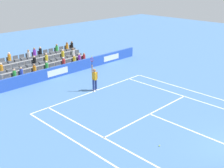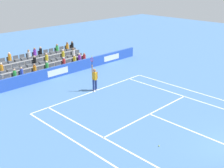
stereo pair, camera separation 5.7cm
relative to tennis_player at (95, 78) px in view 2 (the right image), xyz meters
The scene contains 12 objects.
line_baseline 1.01m from the tennis_player, 22.21° to the left, with size 10.97×0.10×0.01m, color white.
line_service 5.66m from the tennis_player, 87.99° to the left, with size 8.23×0.10×0.01m, color white.
line_centre_service 8.83m from the tennis_player, 88.72° to the left, with size 0.10×6.40×0.01m, color white.
line_singles_sideline_left 7.47m from the tennis_player, 54.42° to the left, with size 0.10×11.89×0.01m, color white.
line_singles_sideline_right 7.26m from the tennis_player, 123.04° to the left, with size 0.10×11.89×0.01m, color white.
line_doubles_sideline_left 8.34m from the tennis_player, 46.68° to the left, with size 0.10×11.89×0.01m, color white.
line_doubles_sideline_right 8.08m from the tennis_player, 131.28° to the left, with size 0.10×11.89×0.01m, color white.
line_centre_mark 1.02m from the tennis_player, 42.58° to the left, with size 0.10×0.20×0.01m, color white.
sponsor_barrier 4.77m from the tennis_player, 87.63° to the right, with size 19.95×0.22×0.99m.
tennis_player is the anchor object (origin of this frame).
stadium_stand 7.06m from the tennis_player, 88.49° to the right, with size 8.68×2.85×2.20m.
loose_tennis_ball 8.77m from the tennis_player, 71.11° to the left, with size 0.07×0.07×0.07m, color #D1E533.
Camera 2 is at (13.46, 3.66, 8.39)m, focal length 45.85 mm.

